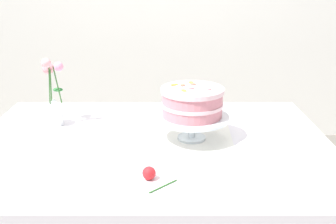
{
  "coord_description": "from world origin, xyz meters",
  "views": [
    {
      "loc": [
        0.07,
        -1.41,
        1.35
      ],
      "look_at": [
        0.06,
        0.01,
        0.86
      ],
      "focal_mm": 42.14,
      "sensor_mm": 36.0,
      "label": 1
    }
  ],
  "objects_px": {
    "cake_stand": "(192,120)",
    "layer_cake": "(193,102)",
    "dining_table": "(152,166)",
    "fallen_rose": "(150,174)",
    "flower_vase": "(54,99)"
  },
  "relations": [
    {
      "from": "dining_table",
      "to": "fallen_rose",
      "type": "distance_m",
      "value": 0.3
    },
    {
      "from": "dining_table",
      "to": "cake_stand",
      "type": "distance_m",
      "value": 0.24
    },
    {
      "from": "cake_stand",
      "to": "layer_cake",
      "type": "bearing_deg",
      "value": 118.1
    },
    {
      "from": "layer_cake",
      "to": "flower_vase",
      "type": "distance_m",
      "value": 0.6
    },
    {
      "from": "layer_cake",
      "to": "flower_vase",
      "type": "height_order",
      "value": "flower_vase"
    },
    {
      "from": "cake_stand",
      "to": "flower_vase",
      "type": "height_order",
      "value": "flower_vase"
    },
    {
      "from": "flower_vase",
      "to": "fallen_rose",
      "type": "xyz_separation_m",
      "value": [
        0.43,
        -0.49,
        -0.09
      ]
    },
    {
      "from": "cake_stand",
      "to": "layer_cake",
      "type": "distance_m",
      "value": 0.07
    },
    {
      "from": "cake_stand",
      "to": "layer_cake",
      "type": "height_order",
      "value": "layer_cake"
    },
    {
      "from": "layer_cake",
      "to": "cake_stand",
      "type": "bearing_deg",
      "value": -61.9
    },
    {
      "from": "dining_table",
      "to": "layer_cake",
      "type": "height_order",
      "value": "layer_cake"
    },
    {
      "from": "dining_table",
      "to": "flower_vase",
      "type": "relative_size",
      "value": 4.75
    },
    {
      "from": "dining_table",
      "to": "fallen_rose",
      "type": "xyz_separation_m",
      "value": [
        0.01,
        -0.28,
        0.11
      ]
    },
    {
      "from": "flower_vase",
      "to": "layer_cake",
      "type": "bearing_deg",
      "value": -16.01
    },
    {
      "from": "layer_cake",
      "to": "dining_table",
      "type": "bearing_deg",
      "value": -163.51
    }
  ]
}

